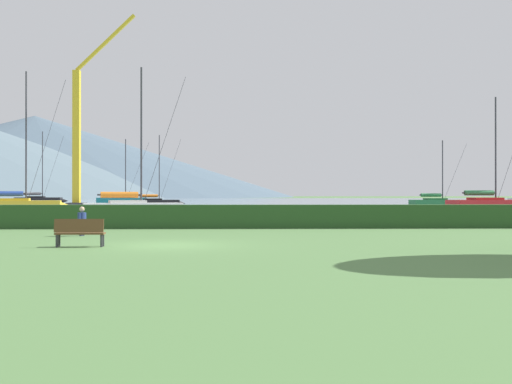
% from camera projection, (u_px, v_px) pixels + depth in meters
% --- Properties ---
extents(ground_plane, '(1000.00, 1000.00, 0.00)m').
position_uv_depth(ground_plane, '(167.00, 245.00, 21.78)').
color(ground_plane, '#517A42').
extents(harbor_water, '(320.00, 246.00, 0.00)m').
position_uv_depth(harbor_water, '(228.00, 201.00, 158.72)').
color(harbor_water, '#8499A8').
rests_on(harbor_water, ground_plane).
extents(hedge_line, '(80.00, 1.20, 1.23)m').
position_uv_depth(hedge_line, '(190.00, 216.00, 32.78)').
color(hedge_line, '#284C23').
rests_on(hedge_line, ground_plane).
extents(sailboat_slip_1, '(9.24, 3.98, 11.15)m').
position_uv_depth(sailboat_slip_1, '(491.00, 205.00, 60.23)').
color(sailboat_slip_1, red).
rests_on(sailboat_slip_1, harbor_water).
extents(sailboat_slip_2, '(7.54, 3.76, 9.93)m').
position_uv_depth(sailboat_slip_2, '(156.00, 203.00, 86.18)').
color(sailboat_slip_2, black).
rests_on(sailboat_slip_2, harbor_water).
extents(sailboat_slip_5, '(8.85, 4.12, 13.26)m').
position_uv_depth(sailboat_slip_5, '(20.00, 205.00, 58.38)').
color(sailboat_slip_5, gold).
rests_on(sailboat_slip_5, harbor_water).
extents(sailboat_slip_6, '(9.17, 4.36, 10.56)m').
position_uv_depth(sailboat_slip_6, '(122.00, 201.00, 99.62)').
color(sailboat_slip_6, '#19707A').
rests_on(sailboat_slip_6, harbor_water).
extents(sailboat_slip_7, '(8.10, 3.27, 8.52)m').
position_uv_depth(sailboat_slip_7, '(439.00, 203.00, 78.39)').
color(sailboat_slip_7, '#236B38').
rests_on(sailboat_slip_7, harbor_water).
extents(sailboat_slip_8, '(8.38, 4.35, 11.26)m').
position_uv_depth(sailboat_slip_8, '(135.00, 209.00, 46.59)').
color(sailboat_slip_8, white).
rests_on(sailboat_slip_8, harbor_water).
extents(sailboat_slip_10, '(9.03, 3.34, 12.74)m').
position_uv_depth(sailboat_slip_10, '(39.00, 200.00, 109.50)').
color(sailboat_slip_10, black).
rests_on(sailboat_slip_10, harbor_water).
extents(park_bench_near_path, '(1.65, 0.52, 0.95)m').
position_uv_depth(park_bench_near_path, '(80.00, 231.00, 21.10)').
color(park_bench_near_path, brown).
rests_on(park_bench_near_path, ground_plane).
extents(person_seated_viewer, '(0.36, 0.56, 1.25)m').
position_uv_depth(person_seated_viewer, '(82.00, 220.00, 26.72)').
color(person_seated_viewer, '#2D3347').
rests_on(person_seated_viewer, ground_plane).
extents(dock_crane, '(7.77, 2.00, 22.71)m').
position_uv_depth(dock_crane, '(79.00, 144.00, 72.53)').
color(dock_crane, '#333338').
rests_on(dock_crane, ground_plane).
extents(distant_hill_east_ridge, '(317.66, 317.66, 49.69)m').
position_uv_depth(distant_hill_east_ridge, '(35.00, 156.00, 382.50)').
color(distant_hill_east_ridge, '#4C6070').
rests_on(distant_hill_east_ridge, ground_plane).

